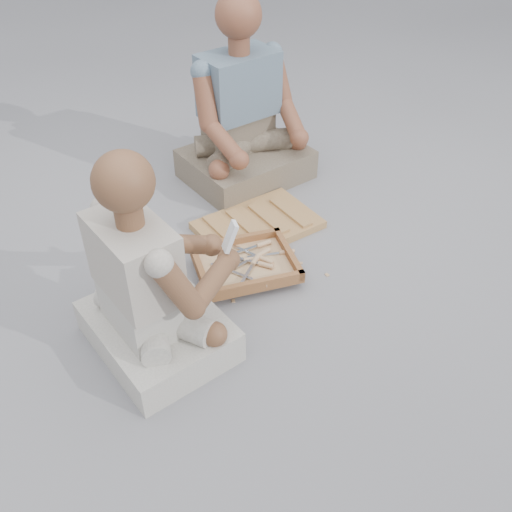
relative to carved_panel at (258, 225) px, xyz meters
name	(u,v)px	position (x,y,z in m)	size (l,w,h in m)	color
ground	(265,326)	(-0.26, -0.63, -0.02)	(60.00, 60.00, 0.00)	gray
carved_panel	(258,225)	(0.00, 0.00, 0.00)	(0.58, 0.38, 0.04)	olive
tool_tray	(245,264)	(-0.20, -0.30, 0.04)	(0.48, 0.40, 0.06)	brown
chisel_0	(261,264)	(-0.14, -0.34, 0.05)	(0.16, 0.17, 0.02)	silver
chisel_1	(260,245)	(-0.09, -0.21, 0.05)	(0.22, 0.03, 0.02)	silver
chisel_2	(282,253)	(-0.01, -0.30, 0.04)	(0.22, 0.07, 0.02)	silver
chisel_3	(254,263)	(-0.17, -0.32, 0.05)	(0.17, 0.17, 0.02)	silver
chisel_4	(256,281)	(-0.21, -0.43, 0.05)	(0.14, 0.19, 0.02)	silver
chisel_5	(260,254)	(-0.12, -0.27, 0.05)	(0.22, 0.08, 0.02)	silver
chisel_6	(247,260)	(-0.19, -0.28, 0.05)	(0.22, 0.07, 0.02)	silver
chisel_7	(263,259)	(-0.12, -0.30, 0.05)	(0.13, 0.20, 0.02)	silver
wood_chip_0	(255,232)	(-0.03, -0.02, -0.02)	(0.02, 0.01, 0.00)	tan
wood_chip_1	(267,248)	(-0.03, -0.17, -0.02)	(0.02, 0.01, 0.00)	tan
wood_chip_2	(212,324)	(-0.46, -0.53, -0.02)	(0.02, 0.01, 0.00)	tan
wood_chip_3	(198,293)	(-0.44, -0.33, -0.02)	(0.02, 0.01, 0.00)	tan
wood_chip_4	(300,263)	(0.06, -0.34, -0.02)	(0.02, 0.01, 0.00)	tan
wood_chip_5	(161,261)	(-0.52, -0.05, -0.02)	(0.02, 0.01, 0.00)	tan
wood_chip_6	(234,292)	(-0.30, -0.39, -0.02)	(0.02, 0.01, 0.00)	tan
wood_chip_7	(233,301)	(-0.32, -0.44, -0.02)	(0.02, 0.01, 0.00)	tan
wood_chip_8	(278,217)	(0.13, 0.05, -0.02)	(0.02, 0.01, 0.00)	tan
wood_chip_9	(327,275)	(0.13, -0.46, -0.02)	(0.02, 0.01, 0.00)	tan
wood_chip_10	(238,251)	(-0.17, -0.13, -0.02)	(0.02, 0.01, 0.00)	tan
craftsman	(151,289)	(-0.68, -0.54, 0.27)	(0.63, 0.64, 0.86)	beige
companion	(244,122)	(0.14, 0.50, 0.31)	(0.73, 0.63, 0.99)	#796D57
mobile_phone	(230,237)	(-0.36, -0.53, 0.40)	(0.06, 0.06, 0.12)	white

